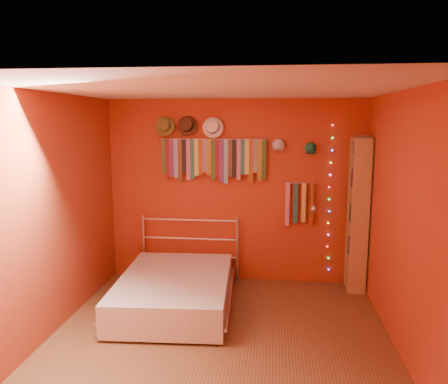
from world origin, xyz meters
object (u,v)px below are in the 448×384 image
at_px(reading_lamp, 313,208).
at_px(bed, 175,290).
at_px(tie_rack, 213,158).
at_px(bookshelf, 361,214).

bearing_deg(reading_lamp, bed, -154.61).
bearing_deg(tie_rack, bed, -108.57).
relative_size(tie_rack, bookshelf, 0.72).
relative_size(tie_rack, bed, 0.76).
relative_size(reading_lamp, bed, 0.18).
xyz_separation_m(reading_lamp, bed, (-1.66, -0.79, -0.88)).
xyz_separation_m(bookshelf, bed, (-2.28, -0.83, -0.81)).
height_order(tie_rack, reading_lamp, tie_rack).
distance_m(reading_lamp, bed, 2.04).
distance_m(reading_lamp, bookshelf, 0.62).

